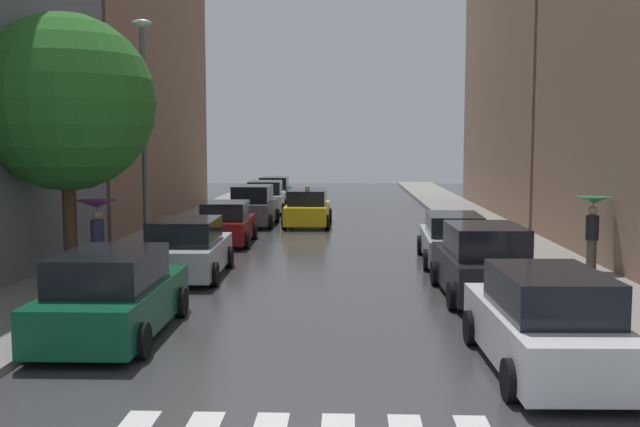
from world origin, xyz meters
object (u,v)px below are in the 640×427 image
parked_car_right_nearest (546,324)px  lamp_post_left (144,124)px  pedestrian_foreground (593,218)px  street_tree_left (66,103)px  parked_car_left_second (187,249)px  taxi_midroad (308,209)px  pedestrian_near_tree (97,220)px  parked_car_left_fifth (265,198)px  parked_car_left_fourth (253,207)px  parked_car_left_third (226,224)px  parked_car_left_nearest (113,296)px  parked_car_left_sixth (274,191)px  parked_car_right_third (453,239)px  parked_car_right_second (484,264)px

parked_car_right_nearest → lamp_post_left: size_ratio=0.65×
pedestrian_foreground → street_tree_left: size_ratio=0.30×
parked_car_left_second → parked_car_right_nearest: bearing=-138.2°
taxi_midroad → pedestrian_near_tree: bearing=161.1°
parked_car_left_fifth → parked_car_right_nearest: 28.24m
parked_car_left_fourth → taxi_midroad: (2.46, 0.12, -0.08)m
parked_car_left_third → parked_car_left_fourth: bearing=-3.5°
pedestrian_near_tree → parked_car_left_nearest: bearing=-74.1°
parked_car_left_sixth → lamp_post_left: (-1.63, -22.58, 3.53)m
parked_car_left_sixth → parked_car_right_third: parked_car_left_sixth is taller
parked_car_left_fifth → pedestrian_near_tree: size_ratio=2.18×
parked_car_left_sixth → street_tree_left: (-2.85, -25.51, 4.01)m
parked_car_left_second → parked_car_left_sixth: (0.03, 24.26, 0.01)m
parked_car_left_nearest → parked_car_right_nearest: (7.82, -1.88, 0.00)m
parked_car_left_second → taxi_midroad: 13.16m
parked_car_left_fourth → street_tree_left: 14.87m
parked_car_left_second → lamp_post_left: (-1.60, 1.68, 3.53)m
parked_car_left_nearest → parked_car_left_second: (0.04, 6.40, -0.02)m
taxi_midroad → pedestrian_near_tree: size_ratio=2.21×
parked_car_left_fifth → pedestrian_foreground: 21.51m
parked_car_right_nearest → taxi_midroad: 21.77m
parked_car_left_second → taxi_midroad: (2.69, 12.89, -0.01)m
taxi_midroad → lamp_post_left: size_ratio=0.63×
parked_car_left_sixth → pedestrian_foreground: pedestrian_foreground is taller
parked_car_right_third → pedestrian_foreground: pedestrian_foreground is taller
parked_car_left_third → street_tree_left: size_ratio=0.60×
parked_car_left_nearest → parked_car_right_second: 8.78m
parked_car_left_fifth → parked_car_right_second: parked_car_right_second is taller
parked_car_left_nearest → lamp_post_left: bearing=10.4°
parked_car_left_fifth → parked_car_right_second: bearing=-162.1°
parked_car_right_second → parked_car_left_third: bearing=39.2°
parked_car_right_third → taxi_midroad: (-5.12, 10.16, 0.03)m
parked_car_right_nearest → street_tree_left: street_tree_left is taller
pedestrian_foreground → parked_car_right_third: bearing=-164.6°
parked_car_left_fourth → parked_car_left_third: bearing=178.7°
parked_car_left_second → parked_car_left_fifth: size_ratio=0.99×
parked_car_left_sixth → lamp_post_left: lamp_post_left is taller
parked_car_left_fifth → lamp_post_left: 17.64m
parked_car_left_fifth → pedestrian_foreground: (11.31, -18.27, 0.84)m
taxi_midroad → street_tree_left: (-5.50, -14.13, 4.02)m
parked_car_left_sixth → street_tree_left: size_ratio=0.62×
parked_car_left_third → parked_car_left_sixth: (0.03, 17.53, 0.04)m
parked_car_left_second → parked_car_left_third: parked_car_left_second is taller
parked_car_left_fifth → parked_car_left_third: bearing=177.6°
parked_car_right_third → pedestrian_foreground: size_ratio=2.31×
parked_car_right_second → parked_car_left_second: bearing=71.4°
parked_car_left_nearest → parked_car_right_third: bearing=-41.2°
parked_car_left_nearest → street_tree_left: size_ratio=0.68×
parked_car_right_second → parked_car_left_nearest: bearing=115.5°
pedestrian_foreground → taxi_midroad: bearing=171.1°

